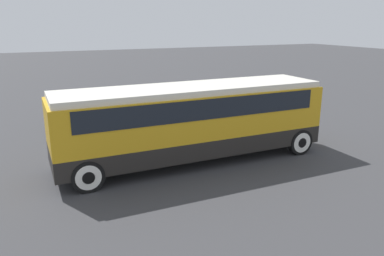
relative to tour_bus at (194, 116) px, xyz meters
name	(u,v)px	position (x,y,z in m)	size (l,w,h in m)	color
ground_plane	(192,161)	(-0.10, 0.00, -1.76)	(120.00, 120.00, 0.00)	#38383A
tour_bus	(194,116)	(0.00, 0.00, 0.00)	(10.22, 2.58, 2.92)	black
parked_car_near	(203,98)	(4.09, 7.60, -1.06)	(4.32, 1.84, 1.41)	silver
parked_car_mid	(116,108)	(-1.30, 7.15, -1.07)	(4.77, 1.89, 1.35)	#2D5638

